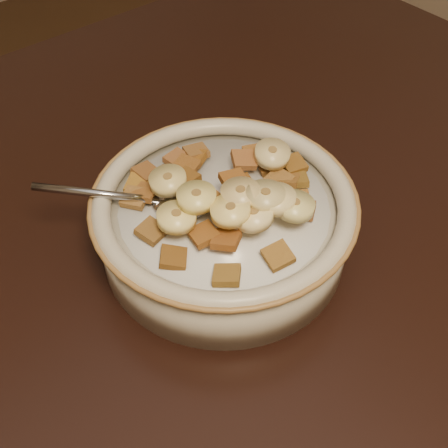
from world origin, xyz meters
TOP-DOWN VIEW (x-y plane):
  - table at (0.00, 0.00)m, footprint 1.42×0.93m
  - cereal_bowl at (0.18, 0.01)m, footprint 0.21×0.21m
  - milk at (0.18, 0.01)m, footprint 0.18×0.18m
  - spoon at (0.16, 0.03)m, footprint 0.06×0.06m
  - cereal_square_0 at (0.22, 0.04)m, footprint 0.03×0.03m
  - cereal_square_1 at (0.12, -0.01)m, footprint 0.03×0.03m
  - cereal_square_2 at (0.23, -0.03)m, footprint 0.03×0.03m
  - cereal_square_3 at (0.24, 0.04)m, footprint 0.03×0.03m
  - cereal_square_4 at (0.24, 0.02)m, footprint 0.03×0.03m
  - cereal_square_5 at (0.20, 0.07)m, footprint 0.03×0.03m
  - cereal_square_6 at (0.14, 0.07)m, footprint 0.03×0.03m
  - cereal_square_7 at (0.19, 0.00)m, footprint 0.02×0.02m
  - cereal_square_8 at (0.14, 0.06)m, footprint 0.03×0.03m
  - cereal_square_9 at (0.14, -0.01)m, footprint 0.02×0.02m
  - cereal_square_10 at (0.15, 0.08)m, footprint 0.02×0.02m
  - cereal_square_11 at (0.18, -0.06)m, footprint 0.02×0.02m
  - cereal_square_12 at (0.25, -0.00)m, footprint 0.03×0.03m
  - cereal_square_13 at (0.20, 0.08)m, footprint 0.02×0.03m
  - cereal_square_14 at (0.24, 0.00)m, footprint 0.03×0.03m
  - cereal_square_15 at (0.15, -0.03)m, footprint 0.03×0.03m
  - cereal_square_16 at (0.23, 0.00)m, footprint 0.02×0.02m
  - cereal_square_17 at (0.23, -0.03)m, footprint 0.03×0.03m
  - cereal_square_18 at (0.19, -0.01)m, footprint 0.03×0.03m
  - cereal_square_19 at (0.14, -0.05)m, footprint 0.03×0.03m
  - cereal_square_20 at (0.12, 0.02)m, footprint 0.03×0.03m
  - cereal_square_21 at (0.17, 0.02)m, footprint 0.02×0.02m
  - cereal_square_22 at (0.19, 0.01)m, footprint 0.02×0.02m
  - cereal_square_23 at (0.13, 0.06)m, footprint 0.03×0.03m
  - cereal_square_24 at (0.14, 0.07)m, footprint 0.03×0.03m
  - cereal_square_25 at (0.18, 0.07)m, footprint 0.03×0.03m
  - cereal_square_26 at (0.18, 0.08)m, footprint 0.02×0.02m
  - cereal_square_27 at (0.17, 0.05)m, footprint 0.02×0.02m
  - cereal_square_28 at (0.16, 0.07)m, footprint 0.03×0.03m
  - cereal_square_29 at (0.26, 0.01)m, footprint 0.02×0.02m
  - banana_slice_0 at (0.18, -0.03)m, footprint 0.03×0.03m
  - banana_slice_1 at (0.17, -0.02)m, footprint 0.04×0.04m
  - banana_slice_2 at (0.20, -0.03)m, footprint 0.04×0.04m
  - banana_slice_3 at (0.15, 0.05)m, footprint 0.04×0.04m
  - banana_slice_4 at (0.15, 0.01)m, footprint 0.04×0.04m
  - banana_slice_5 at (0.20, -0.02)m, footprint 0.04×0.04m
  - banana_slice_6 at (0.18, -0.01)m, footprint 0.04×0.04m
  - banana_slice_7 at (0.24, 0.02)m, footprint 0.04×0.04m
  - banana_slice_8 at (0.21, -0.04)m, footprint 0.04×0.04m
  - banana_slice_9 at (0.13, 0.01)m, footprint 0.04×0.04m

SIDE VIEW (x-z plane):
  - table at x=0.00m, z-range 0.71..0.75m
  - cereal_bowl at x=0.18m, z-range 0.75..0.80m
  - milk at x=0.18m, z-range 0.80..0.80m
  - spoon at x=0.16m, z-range 0.80..0.81m
  - cereal_square_6 at x=0.14m, z-range 0.80..0.81m
  - cereal_square_1 at x=0.12m, z-range 0.80..0.81m
  - cereal_square_19 at x=0.14m, z-range 0.80..0.81m
  - cereal_square_26 at x=0.18m, z-range 0.80..0.81m
  - cereal_square_17 at x=0.23m, z-range 0.80..0.81m
  - cereal_square_12 at x=0.25m, z-range 0.80..0.81m
  - cereal_square_5 at x=0.20m, z-range 0.80..0.81m
  - cereal_square_24 at x=0.14m, z-range 0.80..0.81m
  - cereal_square_14 at x=0.24m, z-range 0.80..0.81m
  - cereal_square_13 at x=0.20m, z-range 0.80..0.81m
  - cereal_square_23 at x=0.13m, z-range 0.80..0.81m
  - cereal_square_4 at x=0.24m, z-range 0.80..0.81m
  - cereal_square_10 at x=0.15m, z-range 0.80..0.82m
  - cereal_square_2 at x=0.23m, z-range 0.80..0.81m
  - cereal_square_20 at x=0.12m, z-range 0.80..0.81m
  - cereal_square_29 at x=0.26m, z-range 0.80..0.81m
  - cereal_square_3 at x=0.24m, z-range 0.80..0.81m
  - cereal_square_16 at x=0.23m, z-range 0.80..0.81m
  - cereal_square_11 at x=0.18m, z-range 0.80..0.82m
  - cereal_square_28 at x=0.16m, z-range 0.80..0.82m
  - cereal_square_8 at x=0.14m, z-range 0.81..0.82m
  - cereal_square_25 at x=0.18m, z-range 0.81..0.82m
  - cereal_square_9 at x=0.14m, z-range 0.81..0.82m
  - cereal_square_15 at x=0.15m, z-range 0.81..0.82m
  - cereal_square_0 at x=0.22m, z-range 0.81..0.82m
  - cereal_square_27 at x=0.17m, z-range 0.81..0.82m
  - cereal_square_21 at x=0.17m, z-range 0.82..0.82m
  - banana_slice_7 at x=0.24m, z-range 0.81..0.83m
  - banana_slice_9 at x=0.13m, z-range 0.82..0.83m
  - cereal_square_18 at x=0.19m, z-range 0.82..0.83m
  - banana_slice_3 at x=0.15m, z-range 0.82..0.83m
  - cereal_square_7 at x=0.19m, z-range 0.82..0.83m
  - banana_slice_8 at x=0.21m, z-range 0.82..0.83m
  - banana_slice_0 at x=0.18m, z-range 0.82..0.83m
  - cereal_square_22 at x=0.19m, z-range 0.82..0.83m
  - banana_slice_2 at x=0.20m, z-range 0.82..0.83m
  - banana_slice_1 at x=0.17m, z-range 0.82..0.84m
  - banana_slice_6 at x=0.18m, z-range 0.83..0.84m
  - banana_slice_4 at x=0.15m, z-range 0.83..0.84m
  - banana_slice_5 at x=0.20m, z-range 0.83..0.84m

